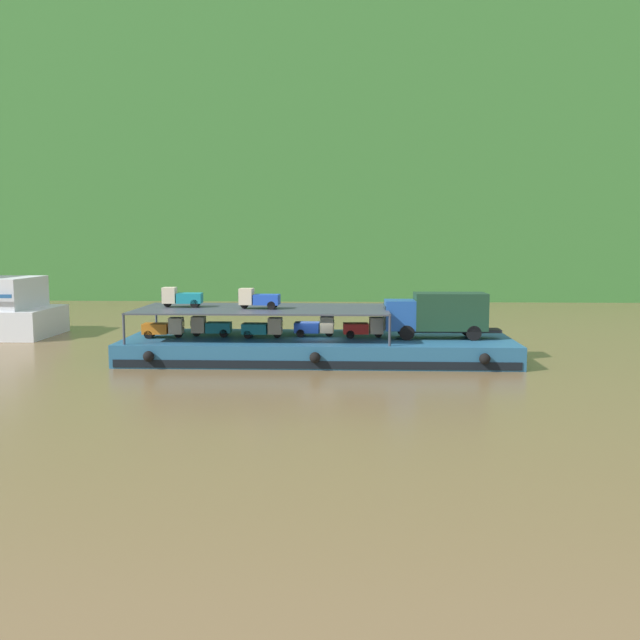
% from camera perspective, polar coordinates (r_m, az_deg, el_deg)
% --- Properties ---
extents(ground_plane, '(400.00, 400.00, 0.00)m').
position_cam_1_polar(ground_plane, '(48.05, -0.15, -3.20)').
color(ground_plane, brown).
extents(hillside_far_bank, '(126.86, 34.56, 40.48)m').
position_cam_1_polar(hillside_far_bank, '(108.61, 1.30, 14.37)').
color(hillside_far_bank, '#387533').
rests_on(hillside_far_bank, ground).
extents(cargo_barge, '(26.31, 9.04, 1.50)m').
position_cam_1_polar(cargo_barge, '(47.90, -0.16, -2.32)').
color(cargo_barge, '#23567A').
rests_on(cargo_barge, ground).
extents(covered_lorry, '(7.88, 2.39, 3.10)m').
position_cam_1_polar(covered_lorry, '(47.85, 9.67, 0.53)').
color(covered_lorry, '#1E4C99').
rests_on(covered_lorry, cargo_barge).
extents(cargo_rack, '(17.11, 7.69, 2.00)m').
position_cam_1_polar(cargo_rack, '(47.90, -4.70, 0.90)').
color(cargo_rack, '#383D47').
rests_on(cargo_rack, cargo_barge).
extents(mini_truck_lower_stern, '(2.78, 1.28, 1.38)m').
position_cam_1_polar(mini_truck_lower_stern, '(48.75, -12.65, -0.61)').
color(mini_truck_lower_stern, orange).
rests_on(mini_truck_lower_stern, cargo_barge).
extents(mini_truck_lower_aft, '(2.77, 1.26, 1.38)m').
position_cam_1_polar(mini_truck_lower_aft, '(48.80, -8.94, -0.53)').
color(mini_truck_lower_aft, teal).
rests_on(mini_truck_lower_aft, cargo_barge).
extents(mini_truck_lower_mid, '(2.77, 1.25, 1.38)m').
position_cam_1_polar(mini_truck_lower_mid, '(47.70, -4.69, -0.63)').
color(mini_truck_lower_mid, teal).
rests_on(mini_truck_lower_mid, cargo_barge).
extents(mini_truck_lower_fore, '(2.77, 1.26, 1.38)m').
position_cam_1_polar(mini_truck_lower_fore, '(48.19, -0.41, -0.54)').
color(mini_truck_lower_fore, '#1E47B7').
rests_on(mini_truck_lower_fore, cargo_barge).
extents(mini_truck_lower_bow, '(2.79, 1.29, 1.38)m').
position_cam_1_polar(mini_truck_lower_bow, '(47.78, 3.62, -0.61)').
color(mini_truck_lower_bow, red).
rests_on(mini_truck_lower_bow, cargo_barge).
extents(mini_truck_upper_stern, '(2.79, 1.29, 1.38)m').
position_cam_1_polar(mini_truck_upper_stern, '(49.38, -11.26, 1.84)').
color(mini_truck_upper_stern, teal).
rests_on(mini_truck_upper_stern, cargo_rack).
extents(mini_truck_upper_mid, '(2.80, 1.30, 1.38)m').
position_cam_1_polar(mini_truck_upper_mid, '(47.47, -5.05, 1.76)').
color(mini_truck_upper_mid, '#1E47B7').
rests_on(mini_truck_upper_mid, cargo_rack).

